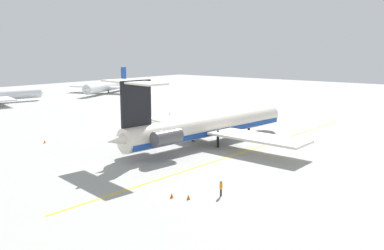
{
  "coord_description": "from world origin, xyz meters",
  "views": [
    {
      "loc": [
        -56.94,
        -28.44,
        15.89
      ],
      "look_at": [
        -3.07,
        15.06,
        2.77
      ],
      "focal_mm": 36.58,
      "sensor_mm": 36.0,
      "label": 1
    }
  ],
  "objects": [
    {
      "name": "ground",
      "position": [
        0.0,
        0.0,
        0.0
      ],
      "size": [
        296.37,
        296.37,
        0.0
      ],
      "primitive_type": "plane",
      "color": "#9E9E99"
    },
    {
      "name": "main_jetliner",
      "position": [
        -4.2,
        11.21,
        3.22
      ],
      "size": [
        40.46,
        35.83,
        11.79
      ],
      "rotation": [
        0.0,
        0.0,
        -0.13
      ],
      "color": "silver",
      "rests_on": "ground"
    },
    {
      "name": "airliner_mid_left",
      "position": [
        -0.42,
        93.68,
        2.39
      ],
      "size": [
        27.04,
        26.96,
        8.13
      ],
      "rotation": [
        0.0,
        0.0,
        -0.22
      ],
      "color": "silver",
      "rests_on": "ground"
    },
    {
      "name": "airliner_mid_right",
      "position": [
        38.33,
        89.95,
        2.79
      ],
      "size": [
        30.63,
        30.79,
        9.46
      ],
      "rotation": [
        0.0,
        0.0,
        3.51
      ],
      "color": "silver",
      "rests_on": "ground"
    },
    {
      "name": "ground_crew_near_nose",
      "position": [
        -22.83,
        -5.02,
        1.13
      ],
      "size": [
        0.45,
        0.29,
        1.78
      ],
      "rotation": [
        0.0,
        0.0,
        4.57
      ],
      "color": "black",
      "rests_on": "ground"
    },
    {
      "name": "ground_crew_near_tail",
      "position": [
        9.71,
        32.13,
        1.05
      ],
      "size": [
        0.42,
        0.27,
        1.66
      ],
      "rotation": [
        0.0,
        0.0,
        4.86
      ],
      "color": "black",
      "rests_on": "ground"
    },
    {
      "name": "safety_cone_nose",
      "position": [
        -26.63,
        -1.09,
        0.28
      ],
      "size": [
        0.4,
        0.4,
        0.55
      ],
      "primitive_type": "cone",
      "color": "#EA590F",
      "rests_on": "ground"
    },
    {
      "name": "safety_cone_wingtip",
      "position": [
        -21.21,
        33.71,
        0.28
      ],
      "size": [
        0.4,
        0.4,
        0.55
      ],
      "primitive_type": "cone",
      "color": "#EA590F",
      "rests_on": "ground"
    },
    {
      "name": "safety_cone_tail",
      "position": [
        -25.81,
        -2.8,
        0.28
      ],
      "size": [
        0.4,
        0.4,
        0.55
      ],
      "primitive_type": "cone",
      "color": "#EA590F",
      "rests_on": "ground"
    },
    {
      "name": "taxiway_centreline",
      "position": [
        -3.07,
        3.15,
        0.0
      ],
      "size": [
        70.09,
        4.5,
        0.01
      ],
      "primitive_type": "cube",
      "rotation": [
        0.0,
        0.0,
        -0.06
      ],
      "color": "gold",
      "rests_on": "ground"
    }
  ]
}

